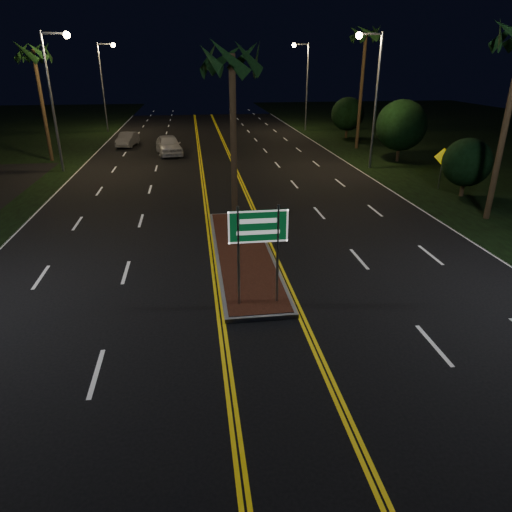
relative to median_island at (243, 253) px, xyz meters
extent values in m
plane|color=black|center=(0.00, -7.00, -0.08)|extent=(120.00, 120.00, 0.00)
cube|color=gray|center=(0.00, 0.00, -0.01)|extent=(2.25, 10.25, 0.15)
cube|color=#592819|center=(0.00, 0.00, 0.08)|extent=(2.00, 10.00, 0.02)
cylinder|color=gray|center=(-0.60, -4.20, 1.67)|extent=(0.08, 0.08, 3.20)
cylinder|color=gray|center=(0.60, -4.20, 1.67)|extent=(0.08, 0.08, 3.20)
cube|color=#07471E|center=(0.00, -4.20, 2.62)|extent=(1.80, 0.04, 1.00)
cube|color=white|center=(0.00, -4.22, 2.62)|extent=(1.80, 0.01, 1.00)
cylinder|color=gray|center=(-11.00, 17.00, 4.42)|extent=(0.18, 0.18, 9.00)
cube|color=gray|center=(-10.20, 17.00, 8.77)|extent=(1.60, 0.12, 0.12)
sphere|color=#FFCB72|center=(-9.40, 17.00, 8.67)|extent=(0.44, 0.44, 0.44)
cylinder|color=gray|center=(-11.00, 37.00, 4.42)|extent=(0.18, 0.18, 9.00)
cube|color=gray|center=(-10.20, 37.00, 8.77)|extent=(1.60, 0.12, 0.12)
sphere|color=#FFCB72|center=(-9.40, 37.00, 8.67)|extent=(0.44, 0.44, 0.44)
cylinder|color=gray|center=(11.00, 15.00, 4.42)|extent=(0.18, 0.18, 9.00)
cube|color=gray|center=(10.20, 15.00, 8.77)|extent=(1.60, 0.12, 0.12)
sphere|color=#FFCB72|center=(9.40, 15.00, 8.67)|extent=(0.44, 0.44, 0.44)
cylinder|color=gray|center=(11.00, 35.00, 4.42)|extent=(0.18, 0.18, 9.00)
cube|color=gray|center=(10.20, 35.00, 8.77)|extent=(1.60, 0.12, 0.12)
sphere|color=#FFCB72|center=(9.40, 35.00, 8.67)|extent=(0.44, 0.44, 0.44)
cylinder|color=#382819|center=(0.00, 3.50, 3.67)|extent=(0.28, 0.28, 7.50)
cylinder|color=#382819|center=(-12.80, 21.00, 3.92)|extent=(0.28, 0.28, 8.00)
cylinder|color=#382819|center=(12.50, 3.00, 4.17)|extent=(0.28, 0.28, 8.50)
cylinder|color=#382819|center=(12.80, 23.00, 4.67)|extent=(0.28, 0.28, 9.50)
cylinder|color=#382819|center=(13.50, 7.00, 0.37)|extent=(0.24, 0.24, 0.90)
sphere|color=black|center=(13.50, 7.00, 1.87)|extent=(2.70, 2.70, 2.70)
cylinder|color=#382819|center=(14.00, 17.00, 0.55)|extent=(0.24, 0.24, 1.26)
sphere|color=black|center=(14.00, 17.00, 2.65)|extent=(3.78, 3.78, 3.78)
cylinder|color=#382819|center=(13.80, 29.00, 0.46)|extent=(0.24, 0.24, 1.08)
sphere|color=black|center=(13.80, 29.00, 2.26)|extent=(3.24, 3.24, 3.24)
imported|color=white|center=(-3.74, 22.32, 0.84)|extent=(3.25, 5.86, 1.85)
imported|color=#A0A1A9|center=(-7.64, 26.97, 0.64)|extent=(2.50, 4.55, 1.44)
cylinder|color=gray|center=(13.00, 8.71, 0.99)|extent=(0.07, 0.07, 2.15)
cube|color=yellow|center=(13.00, 8.69, 1.87)|extent=(1.00, 0.31, 1.04)
camera|label=1|loc=(-1.81, -16.81, 7.12)|focal=32.00mm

